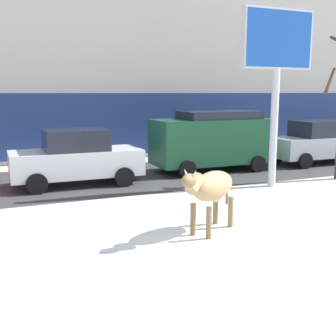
{
  "coord_description": "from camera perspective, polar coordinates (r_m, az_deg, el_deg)",
  "views": [
    {
      "loc": [
        -4.0,
        -6.95,
        3.02
      ],
      "look_at": [
        0.21,
        2.92,
        1.1
      ],
      "focal_mm": 45.16,
      "sensor_mm": 36.0,
      "label": 1
    }
  ],
  "objects": [
    {
      "name": "car_white_sedan",
      "position": [
        14.22,
        -12.27,
        1.36
      ],
      "size": [
        4.21,
        2.0,
        1.84
      ],
      "color": "white",
      "rests_on": "ground"
    },
    {
      "name": "pedestrian_by_cars",
      "position": [
        20.8,
        10.23,
        4.08
      ],
      "size": [
        0.36,
        0.24,
        1.73
      ],
      "color": "#282833",
      "rests_on": "ground"
    },
    {
      "name": "ground_plane",
      "position": [
        8.57,
        6.48,
        -10.57
      ],
      "size": [
        120.0,
        120.0,
        0.0
      ],
      "primitive_type": "plane",
      "color": "white"
    },
    {
      "name": "building_facade",
      "position": [
        22.28,
        -13.18,
        18.83
      ],
      "size": [
        44.0,
        6.1,
        13.0
      ],
      "color": "beige",
      "rests_on": "ground"
    },
    {
      "name": "billboard",
      "position": [
        14.02,
        14.56,
        15.12
      ],
      "size": [
        2.52,
        0.24,
        5.56
      ],
      "color": "silver",
      "rests_on": "ground"
    },
    {
      "name": "cow_tan",
      "position": [
        9.2,
        5.86,
        -2.65
      ],
      "size": [
        1.83,
        1.34,
        1.54
      ],
      "color": "tan",
      "rests_on": "ground"
    },
    {
      "name": "pedestrian_near_billboard",
      "position": [
        20.11,
        7.07,
        3.96
      ],
      "size": [
        0.36,
        0.24,
        1.73
      ],
      "color": "#282833",
      "rests_on": "ground"
    },
    {
      "name": "road_strip",
      "position": [
        15.25,
        -7.43,
        -1.35
      ],
      "size": [
        60.0,
        5.6,
        0.01
      ],
      "primitive_type": "cube",
      "color": "#423F3F",
      "rests_on": "ground"
    },
    {
      "name": "car_silver_sedan",
      "position": [
        19.28,
        19.47,
        3.27
      ],
      "size": [
        4.21,
        2.0,
        1.84
      ],
      "color": "#B7BABF",
      "rests_on": "ground"
    },
    {
      "name": "car_darkgreen_van",
      "position": [
        16.49,
        6.02,
        3.9
      ],
      "size": [
        4.61,
        2.14,
        2.32
      ],
      "color": "#194C2D",
      "rests_on": "ground"
    }
  ]
}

